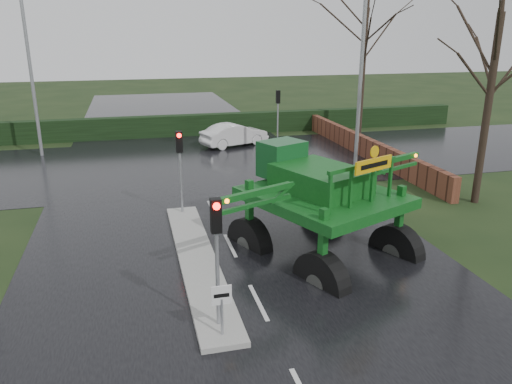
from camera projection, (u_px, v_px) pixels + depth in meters
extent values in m
plane|color=black|center=(258.00, 303.00, 14.00)|extent=(140.00, 140.00, 0.00)
cube|color=black|center=(205.00, 195.00, 23.22)|extent=(14.00, 80.00, 0.02)
cube|color=black|center=(189.00, 163.00, 28.75)|extent=(80.00, 12.00, 0.02)
cube|color=gray|center=(197.00, 260.00, 16.43)|extent=(1.20, 10.00, 0.16)
cube|color=black|center=(175.00, 126.00, 35.90)|extent=(44.00, 0.90, 1.50)
cube|color=#592D1E|center=(357.00, 143.00, 31.02)|extent=(0.40, 20.00, 1.20)
cylinder|color=gray|center=(222.00, 317.00, 12.11)|extent=(0.07, 0.07, 1.00)
cube|color=silver|center=(221.00, 295.00, 11.92)|extent=(0.50, 0.04, 0.50)
cube|color=black|center=(222.00, 296.00, 11.91)|extent=(0.38, 0.01, 0.10)
cylinder|color=gray|center=(217.00, 267.00, 12.23)|extent=(0.10, 0.10, 3.50)
cube|color=black|center=(216.00, 216.00, 11.81)|extent=(0.26, 0.22, 0.85)
sphere|color=#FF0C07|center=(217.00, 206.00, 11.61)|extent=(0.18, 0.18, 0.18)
cylinder|color=gray|center=(181.00, 175.00, 20.07)|extent=(0.10, 0.10, 3.50)
cube|color=black|center=(179.00, 142.00, 19.65)|extent=(0.26, 0.22, 0.85)
sphere|color=#FF0C07|center=(179.00, 136.00, 19.45)|extent=(0.18, 0.18, 0.18)
cylinder|color=gray|center=(278.00, 117.00, 33.42)|extent=(0.10, 0.10, 3.50)
cube|color=black|center=(278.00, 97.00, 33.00)|extent=(0.26, 0.22, 0.85)
sphere|color=#FF0C07|center=(278.00, 92.00, 33.03)|extent=(0.18, 0.18, 0.18)
cylinder|color=gray|center=(361.00, 77.00, 25.50)|extent=(0.20, 0.20, 10.00)
cylinder|color=gray|center=(31.00, 72.00, 28.92)|extent=(0.20, 0.20, 10.00)
cylinder|color=black|center=(487.00, 112.00, 20.98)|extent=(0.32, 0.32, 8.00)
cylinder|color=black|center=(363.00, 65.00, 34.85)|extent=(0.32, 0.32, 10.00)
cylinder|color=black|center=(238.00, 249.00, 15.07)|extent=(1.30, 2.06, 2.00)
cylinder|color=#595B56|center=(238.00, 249.00, 15.07)|extent=(0.82, 0.88, 0.70)
cube|color=#0C4815|center=(237.00, 210.00, 14.69)|extent=(0.29, 0.29, 2.30)
cylinder|color=black|center=(323.00, 222.00, 17.17)|extent=(1.30, 2.06, 2.00)
cylinder|color=#595B56|center=(323.00, 222.00, 17.17)|extent=(0.82, 0.88, 0.70)
cube|color=#0C4815|center=(324.00, 187.00, 16.79)|extent=(0.29, 0.29, 2.30)
cylinder|color=black|center=(322.00, 296.00, 12.36)|extent=(1.30, 2.06, 2.00)
cylinder|color=#595B56|center=(322.00, 296.00, 12.36)|extent=(0.82, 0.88, 0.70)
cube|color=#0C4815|center=(325.00, 250.00, 11.97)|extent=(0.29, 0.29, 2.30)
cylinder|color=black|center=(411.00, 258.00, 14.46)|extent=(1.30, 2.06, 2.00)
cylinder|color=#595B56|center=(411.00, 258.00, 14.46)|extent=(0.82, 0.88, 0.70)
cube|color=#0C4815|center=(415.00, 217.00, 14.07)|extent=(0.29, 0.29, 2.30)
cube|color=#0C4815|center=(325.00, 192.00, 14.18)|extent=(5.78, 6.09, 0.35)
cube|color=#0C4815|center=(321.00, 172.00, 14.16)|extent=(3.22, 3.63, 0.90)
cube|color=#114A1F|center=(276.00, 147.00, 15.56)|extent=(1.86, 1.70, 1.30)
cube|color=#0C4815|center=(373.00, 153.00, 12.53)|extent=(2.80, 1.31, 0.12)
cube|color=#0C4815|center=(243.00, 185.00, 11.73)|extent=(2.46, 1.20, 0.18)
sphere|color=orange|center=(205.00, 196.00, 11.02)|extent=(0.14, 0.14, 0.14)
cube|color=#0C4815|center=(409.00, 148.00, 15.46)|extent=(2.46, 1.20, 0.18)
sphere|color=orange|center=(433.00, 144.00, 16.03)|extent=(0.14, 0.14, 0.14)
cube|color=#DEA20B|center=(387.00, 152.00, 12.19)|extent=(1.49, 0.69, 0.40)
cube|color=black|center=(387.00, 152.00, 12.19)|extent=(1.11, 0.49, 0.14)
cylinder|color=#DEA20B|center=(388.00, 136.00, 12.07)|extent=(0.35, 0.18, 0.36)
imported|color=white|center=(234.00, 146.00, 33.04)|extent=(4.75, 3.02, 1.48)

